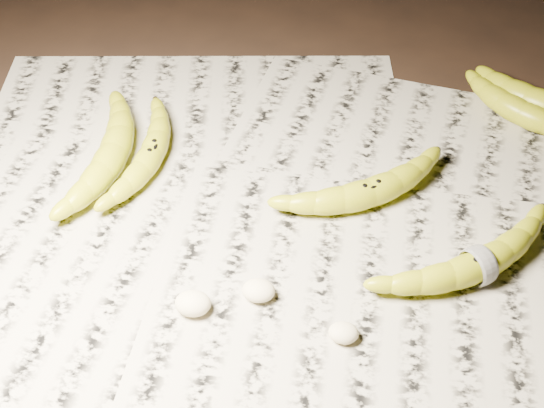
# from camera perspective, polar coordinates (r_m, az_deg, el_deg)

# --- Properties ---
(ground) EXTENTS (3.00, 3.00, 0.00)m
(ground) POSITION_cam_1_polar(r_m,az_deg,el_deg) (0.86, 0.21, -2.19)
(ground) COLOR black
(ground) RESTS_ON ground
(newspaper_patch) EXTENTS (0.90, 0.70, 0.01)m
(newspaper_patch) POSITION_cam_1_polar(r_m,az_deg,el_deg) (0.86, 2.15, -1.55)
(newspaper_patch) COLOR #AEA795
(newspaper_patch) RESTS_ON ground
(banana_left_a) EXTENTS (0.06, 0.18, 0.03)m
(banana_left_a) POSITION_cam_1_polar(r_m,az_deg,el_deg) (0.94, -9.09, 3.89)
(banana_left_a) COLOR gold
(banana_left_a) RESTS_ON newspaper_patch
(banana_left_b) EXTENTS (0.06, 0.20, 0.04)m
(banana_left_b) POSITION_cam_1_polar(r_m,az_deg,el_deg) (0.94, -11.91, 3.89)
(banana_left_b) COLOR gold
(banana_left_b) RESTS_ON newspaper_patch
(banana_center) EXTENTS (0.19, 0.15, 0.04)m
(banana_center) POSITION_cam_1_polar(r_m,az_deg,el_deg) (0.88, 7.37, 1.02)
(banana_center) COLOR gold
(banana_center) RESTS_ON newspaper_patch
(banana_taped) EXTENTS (0.20, 0.17, 0.04)m
(banana_taped) POSITION_cam_1_polar(r_m,az_deg,el_deg) (0.83, 15.31, -4.32)
(banana_taped) COLOR gold
(banana_taped) RESTS_ON newspaper_patch
(banana_upper_a) EXTENTS (0.17, 0.14, 0.03)m
(banana_upper_a) POSITION_cam_1_polar(r_m,az_deg,el_deg) (1.04, 18.38, 6.68)
(banana_upper_a) COLOR gold
(banana_upper_a) RESTS_ON newspaper_patch
(measuring_tape) EXTENTS (0.03, 0.04, 0.04)m
(measuring_tape) POSITION_cam_1_polar(r_m,az_deg,el_deg) (0.83, 15.31, -4.32)
(measuring_tape) COLOR white
(measuring_tape) RESTS_ON newspaper_patch
(flesh_chunk_a) EXTENTS (0.04, 0.03, 0.02)m
(flesh_chunk_a) POSITION_cam_1_polar(r_m,az_deg,el_deg) (0.78, -6.00, -7.27)
(flesh_chunk_a) COLOR beige
(flesh_chunk_a) RESTS_ON newspaper_patch
(flesh_chunk_b) EXTENTS (0.03, 0.03, 0.02)m
(flesh_chunk_b) POSITION_cam_1_polar(r_m,az_deg,el_deg) (0.78, -1.03, -6.35)
(flesh_chunk_b) COLOR beige
(flesh_chunk_b) RESTS_ON newspaper_patch
(flesh_chunk_c) EXTENTS (0.03, 0.03, 0.02)m
(flesh_chunk_c) POSITION_cam_1_polar(r_m,az_deg,el_deg) (0.76, 5.42, -9.45)
(flesh_chunk_c) COLOR beige
(flesh_chunk_c) RESTS_ON newspaper_patch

